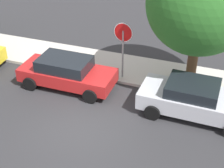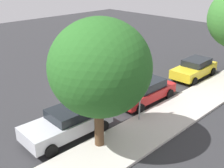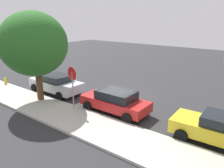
# 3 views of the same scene
# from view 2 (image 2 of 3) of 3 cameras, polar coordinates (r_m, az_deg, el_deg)

# --- Properties ---
(ground_plane) EXTENTS (60.00, 60.00, 0.00)m
(ground_plane) POSITION_cam_2_polar(r_m,az_deg,el_deg) (18.24, -2.98, -2.81)
(ground_plane) COLOR #2D2D30
(sidewalk_curb) EXTENTS (32.00, 2.67, 0.14)m
(sidewalk_curb) POSITION_cam_2_polar(r_m,az_deg,el_deg) (15.35, 9.06, -8.02)
(sidewalk_curb) COLOR beige
(sidewalk_curb) RESTS_ON ground_plane
(stop_sign) EXTENTS (0.88, 0.11, 2.85)m
(stop_sign) POSITION_cam_2_polar(r_m,az_deg,el_deg) (14.70, 5.77, -0.87)
(stop_sign) COLOR gray
(stop_sign) RESTS_ON ground_plane
(parked_car_red) EXTENTS (4.30, 1.96, 1.41)m
(parked_car_red) POSITION_cam_2_polar(r_m,az_deg,el_deg) (17.57, 6.73, -1.35)
(parked_car_red) COLOR red
(parked_car_red) RESTS_ON ground_plane
(parked_car_silver) EXTENTS (4.53, 2.16, 1.44)m
(parked_car_silver) POSITION_cam_2_polar(r_m,az_deg,el_deg) (14.14, -8.99, -7.71)
(parked_car_silver) COLOR silver
(parked_car_silver) RESTS_ON ground_plane
(parked_car_yellow) EXTENTS (4.25, 2.02, 1.42)m
(parked_car_yellow) POSITION_cam_2_polar(r_m,az_deg,el_deg) (22.23, 16.42, 3.08)
(parked_car_yellow) COLOR yellow
(parked_car_yellow) RESTS_ON ground_plane
(street_tree_near_corner) EXTENTS (4.37, 4.37, 6.06)m
(street_tree_near_corner) POSITION_cam_2_polar(r_m,az_deg,el_deg) (11.68, -2.45, 3.30)
(street_tree_near_corner) COLOR #513823
(street_tree_near_corner) RESTS_ON ground_plane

